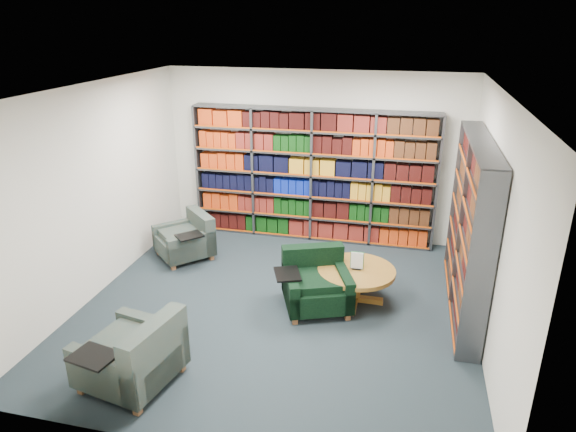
% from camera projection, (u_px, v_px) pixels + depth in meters
% --- Properties ---
extents(room_shell, '(5.02, 5.02, 2.82)m').
position_uv_depth(room_shell, '(277.00, 207.00, 6.27)').
color(room_shell, '#18232C').
rests_on(room_shell, ground).
extents(bookshelf_back, '(4.00, 0.28, 2.20)m').
position_uv_depth(bookshelf_back, '(312.00, 176.00, 8.50)').
color(bookshelf_back, '#47494F').
rests_on(bookshelf_back, ground).
extents(bookshelf_right, '(0.28, 2.50, 2.20)m').
position_uv_depth(bookshelf_right, '(470.00, 228.00, 6.42)').
color(bookshelf_right, '#47494F').
rests_on(bookshelf_right, ground).
extents(chair_teal_left, '(1.08, 1.08, 0.70)m').
position_uv_depth(chair_teal_left, '(189.00, 240.00, 8.09)').
color(chair_teal_left, '#012636').
rests_on(chair_teal_left, ground).
extents(chair_green_right, '(1.09, 1.06, 0.75)m').
position_uv_depth(chair_green_right, '(315.00, 284.00, 6.71)').
color(chair_green_right, black).
rests_on(chair_green_right, ground).
extents(chair_teal_front, '(1.02, 1.11, 0.79)m').
position_uv_depth(chair_teal_front, '(136.00, 358.00, 5.24)').
color(chair_teal_front, '#012636').
rests_on(chair_teal_front, ground).
extents(coffee_table, '(1.02, 1.02, 0.72)m').
position_uv_depth(coffee_table, '(356.00, 276.00, 6.75)').
color(coffee_table, olive).
rests_on(coffee_table, ground).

